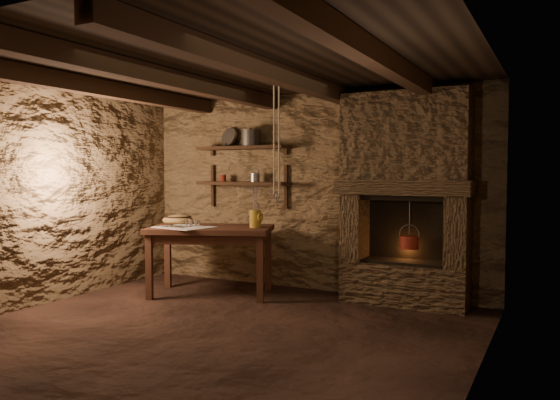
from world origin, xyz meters
The scene contains 25 objects.
floor centered at (0.00, 0.00, 0.00)m, with size 4.50×4.50×0.00m, color black.
back_wall centered at (0.00, 2.00, 1.20)m, with size 4.50×0.04×2.40m, color brown.
front_wall centered at (0.00, -2.00, 1.20)m, with size 4.50×0.04×2.40m, color brown.
left_wall centered at (-2.25, 0.00, 1.20)m, with size 0.04×4.00×2.40m, color brown.
right_wall centered at (2.25, 0.00, 1.20)m, with size 0.04×4.00×2.40m, color brown.
ceiling centered at (0.00, 0.00, 2.40)m, with size 4.50×4.00×0.04m, color black.
beam_far_left centered at (-1.50, 0.00, 2.31)m, with size 0.14×3.95×0.16m, color black.
beam_mid_left centered at (-0.50, 0.00, 2.31)m, with size 0.14×3.95×0.16m, color black.
beam_mid_right centered at (0.50, 0.00, 2.31)m, with size 0.14×3.95×0.16m, color black.
beam_far_right centered at (1.50, 0.00, 2.31)m, with size 0.14×3.95×0.16m, color black.
shelf_lower centered at (-0.85, 1.84, 1.30)m, with size 1.25×0.30×0.04m, color black.
shelf_upper centered at (-0.85, 1.84, 1.75)m, with size 1.25×0.30×0.04m, color black.
hearth centered at (1.25, 1.77, 1.23)m, with size 1.43×0.51×2.30m.
work_table centered at (-0.89, 1.18, 0.43)m, with size 1.60×1.26×0.80m.
linen_cloth centered at (-1.10, 0.96, 0.81)m, with size 0.60×0.49×0.01m, color beige.
pewter_cutlery_row centered at (-1.10, 0.94, 0.82)m, with size 0.51×0.20×0.01m, color gray, non-canonical shape.
drinking_glasses centered at (-1.08, 1.08, 0.85)m, with size 0.20×0.06×0.08m, color white, non-canonical shape.
stoneware_jug centered at (-0.37, 1.33, 1.00)m, with size 0.17×0.17×0.47m.
wooden_bowl centered at (-1.47, 1.30, 0.85)m, with size 0.38×0.38×0.13m, color olive.
iron_stockpot centered at (-0.73, 1.84, 1.86)m, with size 0.24×0.24×0.18m, color #312F2B.
tin_pan centered at (-1.12, 1.94, 1.90)m, with size 0.25×0.25×0.03m, color gray.
small_kettle centered at (-0.67, 1.84, 1.37)m, with size 0.16×0.12×0.17m, color gray, non-canonical shape.
rusty_tin centered at (-1.15, 1.84, 1.36)m, with size 0.09×0.09×0.09m, color #5B1912.
red_pot centered at (1.31, 1.72, 0.70)m, with size 0.22×0.21×0.54m.
hanging_ropes centered at (0.05, 1.05, 1.80)m, with size 0.08×0.08×1.20m, color tan, non-canonical shape.
Camera 1 is at (2.77, -4.09, 1.45)m, focal length 35.00 mm.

